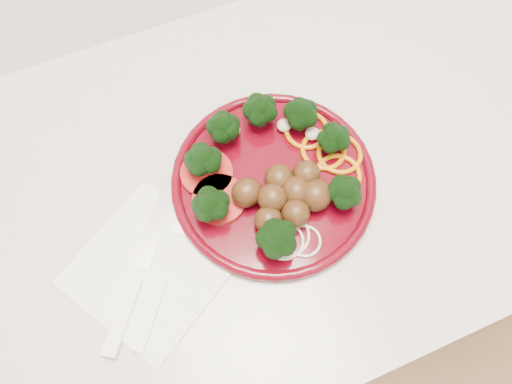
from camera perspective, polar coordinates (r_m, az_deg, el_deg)
name	(u,v)px	position (r m, az deg, el deg)	size (l,w,h in m)	color
counter	(314,238)	(1.13, 6.62, -5.26)	(2.40, 0.60, 0.90)	silver
plate	(274,177)	(0.66, 2.06, 1.78)	(0.28, 0.28, 0.06)	#44020C
napkin	(150,269)	(0.65, -12.00, -8.59)	(0.17, 0.17, 0.00)	white
knife	(134,286)	(0.65, -13.80, -10.37)	(0.16, 0.20, 0.01)	silver
fork	(156,295)	(0.64, -11.31, -11.46)	(0.14, 0.18, 0.01)	white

